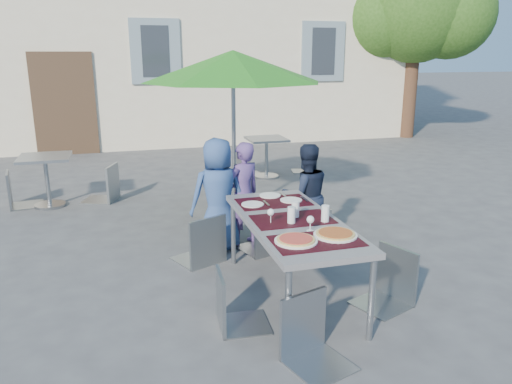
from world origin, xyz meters
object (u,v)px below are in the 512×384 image
object	(u,v)px
patio_umbrella	(233,68)
cafe_table_0	(46,172)
bg_chair_l_1	(244,143)
child_0	(218,195)
cafe_table_1	(266,151)
chair_3	(232,267)
child_2	(305,196)
bg_chair_r_0	(104,161)
chair_1	(267,200)
chair_2	(312,202)
pizza_near_right	(335,234)
pizza_near_left	(296,240)
bg_chair_r_1	(307,146)
dining_table	(292,225)
bg_chair_l_0	(14,167)
child_1	(243,194)
chair_5	(313,292)
chair_4	(392,244)
chair_0	(202,210)

from	to	relation	value
patio_umbrella	cafe_table_0	bearing A→B (deg)	155.61
patio_umbrella	bg_chair_l_1	xyz separation A→B (m)	(0.71, 2.19, -1.39)
child_0	cafe_table_1	world-z (taller)	child_0
chair_3	cafe_table_1	world-z (taller)	chair_3
child_2	bg_chair_r_0	world-z (taller)	child_2
chair_1	chair_2	distance (m)	0.53
bg_chair_r_0	cafe_table_0	bearing A→B (deg)	-174.07
pizza_near_right	cafe_table_1	world-z (taller)	pizza_near_right
pizza_near_left	chair_3	bearing A→B (deg)	162.36
bg_chair_r_0	bg_chair_l_1	xyz separation A→B (m)	(2.42, 0.96, -0.02)
child_0	bg_chair_r_1	distance (m)	4.10
dining_table	bg_chair_l_0	world-z (taller)	bg_chair_l_0
child_1	child_2	distance (m)	0.72
child_0	patio_umbrella	world-z (taller)	patio_umbrella
chair_5	cafe_table_1	bearing A→B (deg)	76.27
chair_3	cafe_table_0	world-z (taller)	chair_3
patio_umbrella	cafe_table_0	world-z (taller)	patio_umbrella
cafe_table_1	pizza_near_right	bearing A→B (deg)	-100.73
pizza_near_right	child_0	world-z (taller)	child_0
bg_chair_l_1	chair_2	bearing A→B (deg)	-92.46
patio_umbrella	chair_4	bearing A→B (deg)	-75.17
pizza_near_left	child_2	size ratio (longest dim) A/B	0.28
child_2	bg_chair_l_0	xyz separation A→B (m)	(-3.47, 2.56, -0.01)
chair_1	patio_umbrella	distance (m)	1.96
child_2	bg_chair_r_1	world-z (taller)	child_2
pizza_near_right	bg_chair_r_1	world-z (taller)	bg_chair_r_1
dining_table	chair_1	size ratio (longest dim) A/B	1.78
dining_table	patio_umbrella	xyz separation A→B (m)	(0.06, 2.47, 1.30)
chair_1	chair_3	distance (m)	1.62
chair_5	bg_chair_l_1	distance (m)	5.72
bg_chair_r_1	bg_chair_l_1	bearing A→B (deg)	179.70
pizza_near_left	chair_5	size ratio (longest dim) A/B	0.36
child_2	bg_chair_r_0	xyz separation A→B (m)	(-2.23, 2.53, 0.02)
child_1	bg_chair_r_1	xyz separation A→B (m)	(2.09, 3.25, -0.11)
chair_0	cafe_table_1	distance (m)	3.88
cafe_table_0	patio_umbrella	bearing A→B (deg)	-24.39
bg_chair_l_1	bg_chair_r_1	world-z (taller)	bg_chair_l_1
pizza_near_right	bg_chair_r_1	bearing A→B (deg)	70.67
dining_table	chair_1	distance (m)	1.08
dining_table	child_1	xyz separation A→B (m)	(-0.09, 1.40, -0.09)
dining_table	chair_2	bearing A→B (deg)	59.38
pizza_near_left	bg_chair_r_0	world-z (taller)	bg_chair_r_0
pizza_near_right	chair_5	xyz separation A→B (m)	(-0.39, -0.49, -0.22)
cafe_table_0	child_0	bearing A→B (deg)	-47.97
child_1	chair_0	distance (m)	0.70
chair_3	bg_chair_r_1	size ratio (longest dim) A/B	1.06
chair_4	cafe_table_0	distance (m)	5.14
child_2	chair_0	xyz separation A→B (m)	(-1.24, -0.19, -0.00)
chair_1	bg_chair_r_0	size ratio (longest dim) A/B	0.99
chair_3	chair_5	xyz separation A→B (m)	(0.45, -0.61, 0.02)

